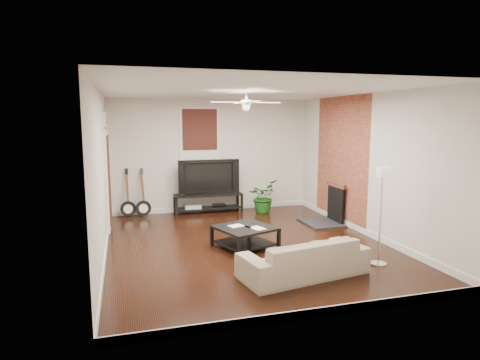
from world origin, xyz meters
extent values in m
cube|color=black|center=(0.00, 0.00, 0.00)|extent=(5.00, 6.00, 0.01)
cube|color=white|center=(0.00, 0.00, 2.80)|extent=(5.00, 6.00, 0.01)
cube|color=silver|center=(0.00, 3.00, 1.40)|extent=(5.00, 0.01, 2.80)
cube|color=silver|center=(0.00, -3.00, 1.40)|extent=(5.00, 0.01, 2.80)
cube|color=silver|center=(-2.50, 0.00, 1.40)|extent=(0.01, 6.00, 2.80)
cube|color=silver|center=(2.50, 0.00, 1.40)|extent=(0.01, 6.00, 2.80)
cube|color=brown|center=(2.49, 1.00, 1.40)|extent=(0.02, 2.20, 2.80)
cube|color=black|center=(2.20, 1.00, 0.46)|extent=(0.80, 1.10, 0.92)
cube|color=black|center=(-0.30, 2.97, 1.95)|extent=(1.00, 0.06, 1.30)
cube|color=white|center=(-2.46, 1.90, 1.25)|extent=(0.08, 1.00, 2.50)
cube|color=black|center=(-0.15, 2.78, 0.24)|extent=(1.68, 0.45, 0.47)
imported|color=black|center=(-0.15, 2.80, 0.90)|extent=(1.51, 0.20, 0.87)
cube|color=black|center=(-0.08, -0.21, 0.19)|extent=(1.18, 1.18, 0.39)
imported|color=#BCA48D|center=(0.37, -1.74, 0.28)|extent=(2.03, 1.08, 0.56)
imported|color=#1A5719|center=(1.16, 2.43, 0.41)|extent=(0.95, 0.97, 0.81)
camera|label=1|loc=(-2.14, -7.13, 2.31)|focal=30.89mm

